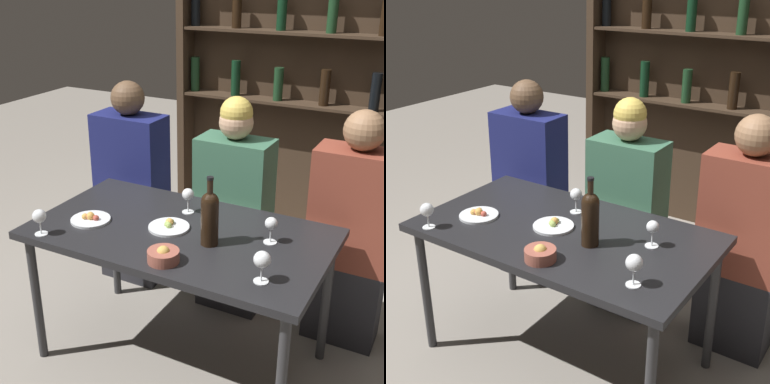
{
  "view_description": "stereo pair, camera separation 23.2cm",
  "coord_description": "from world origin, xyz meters",
  "views": [
    {
      "loc": [
        1.09,
        -1.92,
        1.84
      ],
      "look_at": [
        0.0,
        0.12,
        0.87
      ],
      "focal_mm": 50.0,
      "sensor_mm": 36.0,
      "label": 1
    },
    {
      "loc": [
        1.29,
        -1.8,
        1.84
      ],
      "look_at": [
        0.0,
        0.12,
        0.87
      ],
      "focal_mm": 50.0,
      "sensor_mm": 36.0,
      "label": 2
    }
  ],
  "objects": [
    {
      "name": "food_plate_1",
      "position": [
        -0.43,
        -0.11,
        0.73
      ],
      "size": [
        0.19,
        0.19,
        0.04
      ],
      "color": "silver",
      "rests_on": "dining_table"
    },
    {
      "name": "dining_table",
      "position": [
        0.0,
        0.0,
        0.66
      ],
      "size": [
        1.38,
        0.77,
        0.72
      ],
      "color": "black",
      "rests_on": "ground_plane"
    },
    {
      "name": "snack_bowl",
      "position": [
        0.08,
        -0.28,
        0.75
      ],
      "size": [
        0.13,
        0.13,
        0.07
      ],
      "color": "#995142",
      "rests_on": "dining_table"
    },
    {
      "name": "seated_person_right",
      "position": [
        0.67,
        0.56,
        0.58
      ],
      "size": [
        0.41,
        0.22,
        1.25
      ],
      "color": "#26262B",
      "rests_on": "ground_plane"
    },
    {
      "name": "wine_glass_3",
      "position": [
        0.41,
        0.08,
        0.81
      ],
      "size": [
        0.06,
        0.06,
        0.12
      ],
      "color": "silver",
      "rests_on": "dining_table"
    },
    {
      "name": "food_plate_0",
      "position": [
        -0.06,
        -0.0,
        0.73
      ],
      "size": [
        0.19,
        0.19,
        0.04
      ],
      "color": "silver",
      "rests_on": "dining_table"
    },
    {
      "name": "wine_glass_2",
      "position": [
        0.49,
        -0.23,
        0.82
      ],
      "size": [
        0.07,
        0.07,
        0.13
      ],
      "color": "silver",
      "rests_on": "dining_table"
    },
    {
      "name": "wine_glass_1",
      "position": [
        -0.06,
        0.19,
        0.81
      ],
      "size": [
        0.06,
        0.06,
        0.13
      ],
      "color": "silver",
      "rests_on": "dining_table"
    },
    {
      "name": "wine_glass_0",
      "position": [
        -0.54,
        -0.33,
        0.81
      ],
      "size": [
        0.06,
        0.06,
        0.12
      ],
      "color": "silver",
      "rests_on": "dining_table"
    },
    {
      "name": "ground_plane",
      "position": [
        0.0,
        0.0,
        0.0
      ],
      "size": [
        10.0,
        10.0,
        0.0
      ],
      "primitive_type": "plane",
      "color": "gray"
    },
    {
      "name": "wine_rack_wall",
      "position": [
        -0.0,
        1.8,
        1.14
      ],
      "size": [
        1.91,
        0.21,
        2.19
      ],
      "color": "#38281C",
      "rests_on": "ground_plane"
    },
    {
      "name": "wine_bottle",
      "position": [
        0.18,
        -0.05,
        0.86
      ],
      "size": [
        0.08,
        0.08,
        0.32
      ],
      "color": "black",
      "rests_on": "dining_table"
    },
    {
      "name": "seated_person_left",
      "position": [
        -0.65,
        0.56,
        0.59
      ],
      "size": [
        0.42,
        0.22,
        1.26
      ],
      "color": "#26262B",
      "rests_on": "ground_plane"
    },
    {
      "name": "seated_person_center",
      "position": [
        0.02,
        0.56,
        0.59
      ],
      "size": [
        0.4,
        0.22,
        1.24
      ],
      "color": "#26262B",
      "rests_on": "ground_plane"
    }
  ]
}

